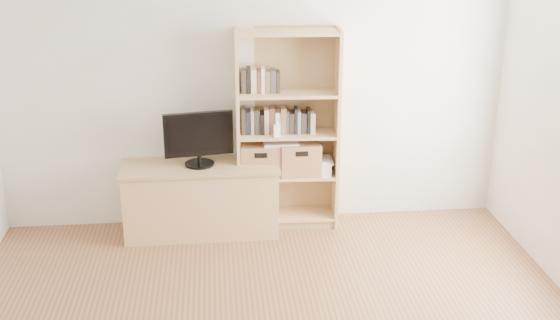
{
  "coord_description": "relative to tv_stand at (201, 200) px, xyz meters",
  "views": [
    {
      "loc": [
        -0.35,
        -3.51,
        2.78
      ],
      "look_at": [
        0.18,
        1.9,
        0.79
      ],
      "focal_mm": 45.0,
      "sensor_mm": 36.0,
      "label": 1
    }
  ],
  "objects": [
    {
      "name": "basket_left",
      "position": [
        0.54,
        0.1,
        0.34
      ],
      "size": [
        0.36,
        0.3,
        0.28
      ],
      "primitive_type": "cube",
      "rotation": [
        0.0,
        0.0,
        -0.05
      ],
      "color": "#946842",
      "rests_on": "bookshelf"
    },
    {
      "name": "tv_stand",
      "position": [
        0.0,
        0.0,
        0.0
      ],
      "size": [
        1.34,
        0.51,
        0.61
      ],
      "primitive_type": "cube",
      "rotation": [
        0.0,
        0.0,
        0.01
      ],
      "color": "tan",
      "rests_on": "floor"
    },
    {
      "name": "basket_right",
      "position": [
        0.89,
        0.08,
        0.34
      ],
      "size": [
        0.36,
        0.29,
        0.29
      ],
      "primitive_type": "cube",
      "rotation": [
        0.0,
        0.0,
        -0.0
      ],
      "color": "#946842",
      "rests_on": "bookshelf"
    },
    {
      "name": "bookshelf",
      "position": [
        0.78,
        0.09,
        0.59
      ],
      "size": [
        0.91,
        0.36,
        1.8
      ],
      "primitive_type": "cube",
      "rotation": [
        0.0,
        0.0,
        -0.04
      ],
      "color": "tan",
      "rests_on": "floor"
    },
    {
      "name": "baby_monitor",
      "position": [
        0.68,
        -0.01,
        0.63
      ],
      "size": [
        0.06,
        0.04,
        0.11
      ],
      "primitive_type": "cube",
      "rotation": [
        0.0,
        0.0,
        0.12
      ],
      "color": "white",
      "rests_on": "bookshelf"
    },
    {
      "name": "books_row_upper",
      "position": [
        0.58,
        0.12,
        1.05
      ],
      "size": [
        0.41,
        0.18,
        0.21
      ],
      "primitive_type": "cube",
      "rotation": [
        0.0,
        0.0,
        -0.09
      ],
      "color": "#2F281F",
      "rests_on": "bookshelf"
    },
    {
      "name": "television",
      "position": [
        0.0,
        0.0,
        0.57
      ],
      "size": [
        0.6,
        0.14,
        0.47
      ],
      "primitive_type": "cube",
      "rotation": [
        0.0,
        0.0,
        0.15
      ],
      "color": "black",
      "rests_on": "tv_stand"
    },
    {
      "name": "back_wall",
      "position": [
        0.49,
        0.25,
        0.99
      ],
      "size": [
        4.5,
        0.02,
        2.6
      ],
      "primitive_type": "cube",
      "color": "beige",
      "rests_on": "floor"
    },
    {
      "name": "magazine_stack",
      "position": [
        1.09,
        0.07,
        0.25
      ],
      "size": [
        0.2,
        0.26,
        0.11
      ],
      "primitive_type": "cube",
      "rotation": [
        0.0,
        0.0,
        -0.14
      ],
      "color": "silver",
      "rests_on": "bookshelf"
    },
    {
      "name": "laptop",
      "position": [
        0.72,
        0.08,
        0.49
      ],
      "size": [
        0.31,
        0.21,
        0.02
      ],
      "primitive_type": "cube",
      "rotation": [
        0.0,
        0.0,
        0.01
      ],
      "color": "white",
      "rests_on": "basket_left"
    },
    {
      "name": "books_row_mid",
      "position": [
        0.78,
        0.11,
        0.69
      ],
      "size": [
        0.87,
        0.25,
        0.23
      ],
      "primitive_type": "cube",
      "rotation": [
        0.0,
        0.0,
        -0.09
      ],
      "color": "#2F281F",
      "rests_on": "bookshelf"
    }
  ]
}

